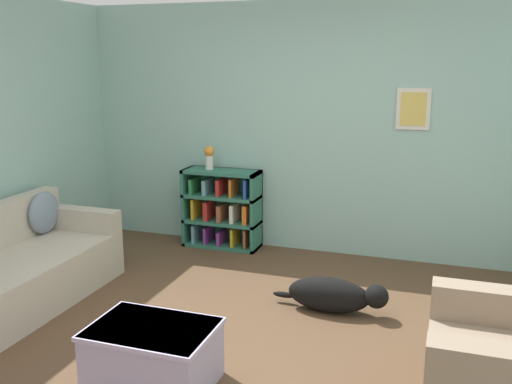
{
  "coord_description": "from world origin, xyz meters",
  "views": [
    {
      "loc": [
        1.34,
        -3.55,
        2.04
      ],
      "look_at": [
        0.0,
        0.4,
        1.05
      ],
      "focal_mm": 40.0,
      "sensor_mm": 36.0,
      "label": 1
    }
  ],
  "objects_px": {
    "bookshelf": "(223,209)",
    "couch": "(13,270)",
    "dog": "(334,295)",
    "vase": "(209,156)",
    "coffee_table": "(153,354)"
  },
  "relations": [
    {
      "from": "bookshelf",
      "to": "couch",
      "type": "bearing_deg",
      "value": -118.68
    },
    {
      "from": "dog",
      "to": "vase",
      "type": "distance_m",
      "value": 2.23
    },
    {
      "from": "couch",
      "to": "dog",
      "type": "xyz_separation_m",
      "value": [
        2.58,
        0.71,
        -0.15
      ]
    },
    {
      "from": "bookshelf",
      "to": "dog",
      "type": "xyz_separation_m",
      "value": [
        1.49,
        -1.28,
        -0.27
      ]
    },
    {
      "from": "couch",
      "to": "bookshelf",
      "type": "height_order",
      "value": "bookshelf"
    },
    {
      "from": "bookshelf",
      "to": "vase",
      "type": "distance_m",
      "value": 0.6
    },
    {
      "from": "coffee_table",
      "to": "vase",
      "type": "relative_size",
      "value": 3.07
    },
    {
      "from": "bookshelf",
      "to": "dog",
      "type": "distance_m",
      "value": 1.99
    },
    {
      "from": "couch",
      "to": "dog",
      "type": "height_order",
      "value": "couch"
    },
    {
      "from": "couch",
      "to": "coffee_table",
      "type": "height_order",
      "value": "couch"
    },
    {
      "from": "vase",
      "to": "dog",
      "type": "bearing_deg",
      "value": -37.68
    },
    {
      "from": "vase",
      "to": "coffee_table",
      "type": "bearing_deg",
      "value": -74.3
    },
    {
      "from": "couch",
      "to": "bookshelf",
      "type": "relative_size",
      "value": 2.17
    },
    {
      "from": "coffee_table",
      "to": "dog",
      "type": "height_order",
      "value": "coffee_table"
    },
    {
      "from": "dog",
      "to": "vase",
      "type": "bearing_deg",
      "value": 142.32
    }
  ]
}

